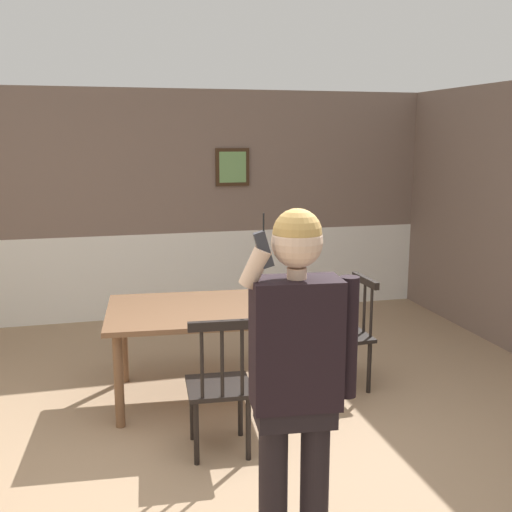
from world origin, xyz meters
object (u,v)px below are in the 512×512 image
Objects in this scene: chair_by_doorway at (220,386)px; dining_table at (207,318)px; chair_near_window at (346,334)px; person_figure at (297,368)px.

dining_table is at bearing 89.44° from chair_by_doorway.
chair_near_window is 0.53× the size of person_figure.
person_figure is at bearing -79.37° from chair_by_doorway.
person_figure reaches higher than dining_table.
dining_table is at bearing 83.73° from chair_near_window.
chair_near_window is at bearing 37.64° from chair_by_doorway.
chair_by_doorway is at bearing -94.84° from dining_table.
person_figure reaches higher than chair_near_window.
chair_near_window is at bearing -4.66° from dining_table.
chair_by_doorway reaches higher than chair_near_window.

